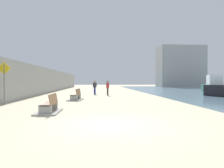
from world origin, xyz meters
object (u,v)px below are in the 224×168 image
bench_far (76,97)px  person_walking (95,86)px  bench_near (49,108)px  person_standing (108,87)px  boat_mid_bay (213,86)px  pedestrian_sign (4,78)px

bench_far → person_walking: 7.68m
bench_near → person_walking: bearing=81.6°
bench_near → person_walking: person_walking is taller
person_standing → boat_mid_bay: boat_mid_bay is taller
person_standing → bench_near: bearing=-106.2°
person_walking → boat_mid_bay: 16.24m
bench_far → boat_mid_bay: size_ratio=0.31×
bench_far → person_standing: size_ratio=1.32×
person_standing → boat_mid_bay: size_ratio=0.24×
boat_mid_bay → pedestrian_sign: (-22.12, -12.41, 0.90)m
bench_near → boat_mid_bay: (18.25, 16.06, 0.68)m
person_walking → pedestrian_sign: pedestrian_sign is taller
bench_far → person_standing: (2.98, 5.55, 0.73)m
person_walking → person_standing: size_ratio=1.01×
person_walking → pedestrian_sign: bearing=-119.3°
person_standing → pedestrian_sign: bearing=-130.7°
bench_near → boat_mid_bay: boat_mid_bay is taller
boat_mid_bay → pedestrian_sign: pedestrian_sign is taller
person_walking → bench_near: bearing=-98.4°
boat_mid_bay → bench_far: bearing=-152.3°
bench_near → bench_far: bearing=84.8°
person_walking → person_standing: 2.46m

